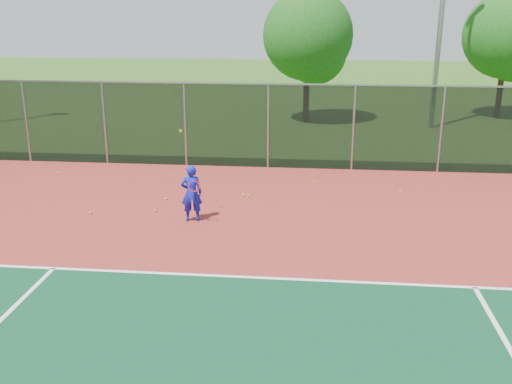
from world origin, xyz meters
TOP-DOWN VIEW (x-y plane):
  - ground at (0.00, 0.00)m, footprint 120.00×120.00m
  - court_apron at (0.00, 2.00)m, footprint 30.00×20.00m
  - fence_back at (0.00, 12.00)m, footprint 30.00×0.06m
  - tennis_player at (-4.58, 6.30)m, footprint 0.63×0.65m
  - practice_ball_0 at (-5.78, 6.86)m, footprint 0.07×0.07m
  - practice_ball_2 at (-7.53, 6.52)m, footprint 0.07×0.07m
  - practice_ball_3 at (-3.30, 8.51)m, footprint 0.07×0.07m
  - practice_ball_4 at (-5.73, 7.94)m, footprint 0.07×0.07m
  - practice_ball_5 at (-1.29, 10.17)m, footprint 0.07×0.07m
  - practice_ball_6 at (1.38, 9.46)m, footprint 0.07×0.07m
  - practice_ball_7 at (-3.46, 8.55)m, footprint 0.07×0.07m
  - practice_ball_8 at (-10.17, 10.34)m, footprint 0.07×0.07m
  - tree_back_left at (-1.71, 21.05)m, footprint 4.43×4.43m
  - tree_back_mid at (8.39, 23.24)m, footprint 4.40×4.40m

SIDE VIEW (x-z plane):
  - ground at x=0.00m, z-range 0.00..0.00m
  - court_apron at x=0.00m, z-range 0.00..0.02m
  - practice_ball_0 at x=-5.78m, z-range 0.02..0.09m
  - practice_ball_2 at x=-7.53m, z-range 0.02..0.09m
  - practice_ball_3 at x=-3.30m, z-range 0.02..0.09m
  - practice_ball_4 at x=-5.73m, z-range 0.02..0.09m
  - practice_ball_5 at x=-1.29m, z-range 0.02..0.09m
  - practice_ball_6 at x=1.38m, z-range 0.02..0.09m
  - practice_ball_7 at x=-3.46m, z-range 0.02..0.09m
  - practice_ball_8 at x=-10.17m, z-range 0.02..0.09m
  - tennis_player at x=-4.58m, z-range -0.44..2.03m
  - fence_back at x=0.00m, z-range 0.05..3.08m
  - tree_back_mid at x=8.39m, z-range 0.82..7.28m
  - tree_back_left at x=-1.71m, z-range 0.83..7.33m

